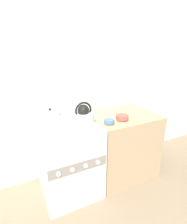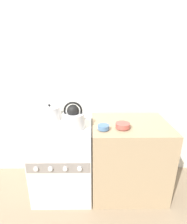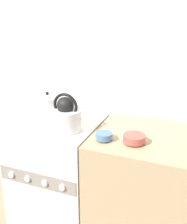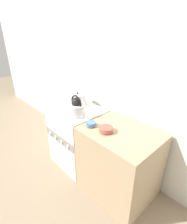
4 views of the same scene
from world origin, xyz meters
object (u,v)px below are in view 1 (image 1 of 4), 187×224
(kettle, at_px, (84,118))
(enamel_bowl, at_px, (122,117))
(stove, at_px, (69,160))
(small_ceramic_bowl, at_px, (109,121))
(cooking_pot, at_px, (51,117))

(kettle, relative_size, enamel_bowl, 1.89)
(stove, distance_m, small_ceramic_bowl, 0.64)
(small_ceramic_bowl, bearing_deg, enamel_bowl, 9.99)
(stove, relative_size, enamel_bowl, 5.88)
(stove, height_order, kettle, kettle)
(kettle, xyz_separation_m, cooking_pot, (-0.29, 0.25, -0.03))
(stove, xyz_separation_m, kettle, (0.15, -0.11, 0.53))
(stove, bearing_deg, enamel_bowl, -9.38)
(stove, bearing_deg, small_ceramic_bowl, -17.64)
(enamel_bowl, xyz_separation_m, small_ceramic_bowl, (-0.20, -0.03, -0.00))
(stove, xyz_separation_m, enamel_bowl, (0.63, -0.10, 0.45))
(cooking_pot, relative_size, small_ceramic_bowl, 2.19)
(kettle, relative_size, small_ceramic_bowl, 2.43)
(stove, relative_size, small_ceramic_bowl, 7.57)
(kettle, bearing_deg, stove, 143.06)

